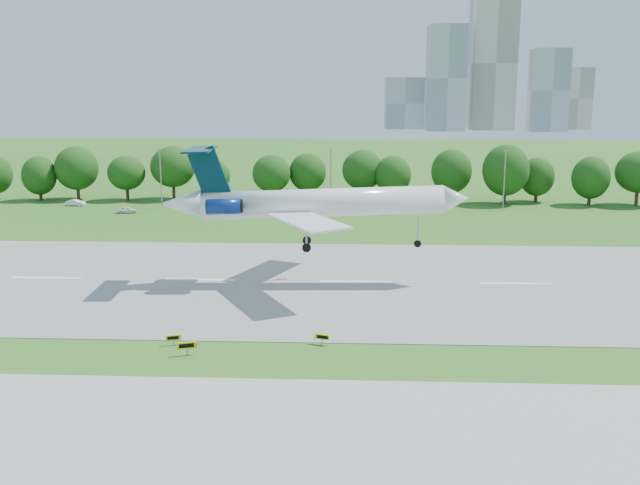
{
  "coord_description": "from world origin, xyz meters",
  "views": [
    {
      "loc": [
        19.41,
        -62.33,
        23.76
      ],
      "look_at": [
        15.74,
        18.0,
        6.61
      ],
      "focal_mm": 40.0,
      "sensor_mm": 36.0,
      "label": 1
    }
  ],
  "objects_px": {
    "airliner": "(307,202)",
    "service_vehicle_a": "(76,203)",
    "taxi_sign_left": "(174,338)",
    "service_vehicle_b": "(127,210)"
  },
  "relations": [
    {
      "from": "airliner",
      "to": "taxi_sign_left",
      "type": "distance_m",
      "value": 27.81
    },
    {
      "from": "taxi_sign_left",
      "to": "service_vehicle_a",
      "type": "bearing_deg",
      "value": 100.67
    },
    {
      "from": "airliner",
      "to": "service_vehicle_b",
      "type": "distance_m",
      "value": 64.35
    },
    {
      "from": "airliner",
      "to": "service_vehicle_a",
      "type": "relative_size",
      "value": 9.54
    },
    {
      "from": "service_vehicle_b",
      "to": "taxi_sign_left",
      "type": "bearing_deg",
      "value": -171.14
    },
    {
      "from": "airliner",
      "to": "service_vehicle_b",
      "type": "bearing_deg",
      "value": 124.87
    },
    {
      "from": "service_vehicle_a",
      "to": "service_vehicle_b",
      "type": "relative_size",
      "value": 1.02
    },
    {
      "from": "service_vehicle_a",
      "to": "service_vehicle_b",
      "type": "distance_m",
      "value": 16.2
    },
    {
      "from": "airliner",
      "to": "service_vehicle_a",
      "type": "distance_m",
      "value": 79.64
    },
    {
      "from": "taxi_sign_left",
      "to": "service_vehicle_a",
      "type": "xyz_separation_m",
      "value": [
        -41.45,
        82.4,
        -0.08
      ]
    }
  ]
}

